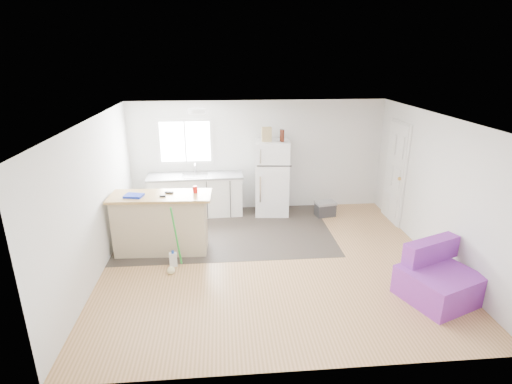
# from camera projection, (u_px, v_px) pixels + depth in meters

# --- Properties ---
(room) EXTENTS (5.51, 5.01, 2.41)m
(room) POSITION_uv_depth(u_px,v_px,m) (272.00, 194.00, 6.37)
(room) COLOR #9C6F41
(room) RESTS_ON ground
(vinyl_zone) EXTENTS (4.05, 2.50, 0.00)m
(vinyl_zone) POSITION_uv_depth(u_px,v_px,m) (227.00, 231.00, 7.89)
(vinyl_zone) COLOR #322B25
(vinyl_zone) RESTS_ON floor
(window) EXTENTS (1.18, 0.06, 0.98)m
(window) POSITION_uv_depth(u_px,v_px,m) (185.00, 142.00, 8.47)
(window) COLOR white
(window) RESTS_ON back_wall
(interior_door) EXTENTS (0.11, 0.92, 2.10)m
(interior_door) POSITION_uv_depth(u_px,v_px,m) (395.00, 173.00, 8.11)
(interior_door) COLOR white
(interior_door) RESTS_ON right_wall
(ceiling_fixture) EXTENTS (0.30, 0.30, 0.07)m
(ceiling_fixture) POSITION_uv_depth(u_px,v_px,m) (197.00, 111.00, 7.02)
(ceiling_fixture) COLOR white
(ceiling_fixture) RESTS_ON ceiling
(kitchen_cabinets) EXTENTS (2.02, 0.71, 1.17)m
(kitchen_cabinets) POSITION_uv_depth(u_px,v_px,m) (196.00, 195.00, 8.57)
(kitchen_cabinets) COLOR white
(kitchen_cabinets) RESTS_ON floor
(peninsula) EXTENTS (1.74, 0.73, 1.05)m
(peninsula) POSITION_uv_depth(u_px,v_px,m) (161.00, 223.00, 6.94)
(peninsula) COLOR #C7B390
(peninsula) RESTS_ON floor
(refrigerator) EXTENTS (0.76, 0.73, 1.60)m
(refrigerator) POSITION_uv_depth(u_px,v_px,m) (272.00, 178.00, 8.55)
(refrigerator) COLOR white
(refrigerator) RESTS_ON floor
(cooler) EXTENTS (0.46, 0.36, 0.32)m
(cooler) POSITION_uv_depth(u_px,v_px,m) (325.00, 209.00, 8.58)
(cooler) COLOR #2D2D30
(cooler) RESTS_ON floor
(purple_seat) EXTENTS (1.19, 1.19, 0.77)m
(purple_seat) POSITION_uv_depth(u_px,v_px,m) (437.00, 279.00, 5.68)
(purple_seat) COLOR purple
(purple_seat) RESTS_ON floor
(cleaner_jug) EXTENTS (0.13, 0.10, 0.27)m
(cleaner_jug) POSITION_uv_depth(u_px,v_px,m) (173.00, 259.00, 6.56)
(cleaner_jug) COLOR silver
(cleaner_jug) RESTS_ON floor
(mop) EXTENTS (0.23, 0.32, 1.15)m
(mop) POSITION_uv_depth(u_px,v_px,m) (173.00, 259.00, 6.33)
(mop) COLOR green
(mop) RESTS_ON floor
(red_cup) EXTENTS (0.08, 0.08, 0.12)m
(red_cup) POSITION_uv_depth(u_px,v_px,m) (195.00, 189.00, 6.85)
(red_cup) COLOR red
(red_cup) RESTS_ON peninsula
(blue_tray) EXTENTS (0.34, 0.28, 0.04)m
(blue_tray) POSITION_uv_depth(u_px,v_px,m) (134.00, 196.00, 6.68)
(blue_tray) COLOR #1328B7
(blue_tray) RESTS_ON peninsula
(tool_a) EXTENTS (0.15, 0.09, 0.03)m
(tool_a) POSITION_uv_depth(u_px,v_px,m) (169.00, 192.00, 6.84)
(tool_a) COLOR black
(tool_a) RESTS_ON peninsula
(tool_b) EXTENTS (0.10, 0.05, 0.03)m
(tool_b) POSITION_uv_depth(u_px,v_px,m) (163.00, 196.00, 6.67)
(tool_b) COLOR black
(tool_b) RESTS_ON peninsula
(cardboard_box) EXTENTS (0.20, 0.11, 0.30)m
(cardboard_box) POSITION_uv_depth(u_px,v_px,m) (267.00, 134.00, 8.18)
(cardboard_box) COLOR tan
(cardboard_box) RESTS_ON refrigerator
(bottle_left) EXTENTS (0.09, 0.09, 0.25)m
(bottle_left) POSITION_uv_depth(u_px,v_px,m) (283.00, 136.00, 8.17)
(bottle_left) COLOR #3A130A
(bottle_left) RESTS_ON refrigerator
(bottle_right) EXTENTS (0.09, 0.09, 0.25)m
(bottle_right) POSITION_uv_depth(u_px,v_px,m) (281.00, 135.00, 8.21)
(bottle_right) COLOR #3A130A
(bottle_right) RESTS_ON refrigerator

